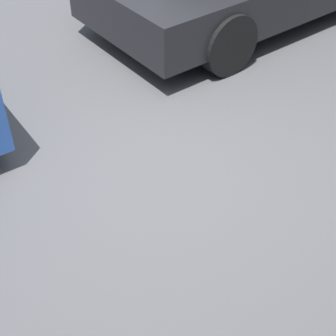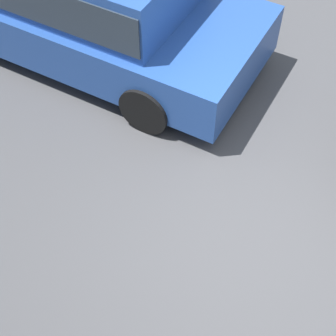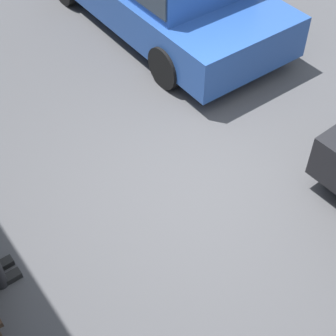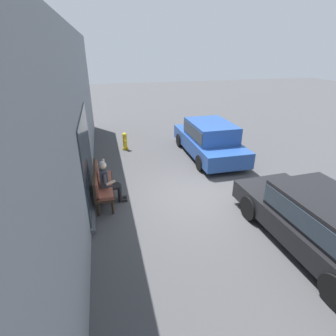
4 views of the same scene
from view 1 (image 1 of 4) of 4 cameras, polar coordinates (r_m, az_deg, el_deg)
The scene contains 1 object.
ground_plane at distance 4.22m, azimuth -0.79°, elevation -1.16°, with size 60.00×60.00×0.00m, color #424244.
Camera 1 is at (1.75, 2.60, 2.83)m, focal length 55.00 mm.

